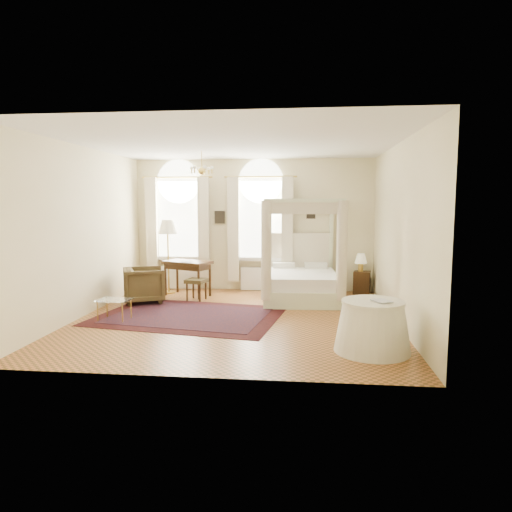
{
  "coord_description": "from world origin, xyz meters",
  "views": [
    {
      "loc": [
        1.28,
        -8.47,
        2.2
      ],
      "look_at": [
        0.35,
        0.4,
        1.17
      ],
      "focal_mm": 32.0,
      "sensor_mm": 36.0,
      "label": 1
    }
  ],
  "objects_px": {
    "writing_desk": "(187,266)",
    "stool": "(196,283)",
    "coffee_table": "(114,301)",
    "floor_lamp": "(168,231)",
    "canopy_bed": "(301,277)",
    "armchair": "(144,285)",
    "side_table": "(372,327)",
    "nightstand": "(362,283)"
  },
  "relations": [
    {
      "from": "canopy_bed",
      "to": "writing_desk",
      "type": "xyz_separation_m",
      "value": [
        -2.7,
        0.18,
        0.19
      ]
    },
    {
      "from": "coffee_table",
      "to": "side_table",
      "type": "relative_size",
      "value": 0.56
    },
    {
      "from": "stool",
      "to": "armchair",
      "type": "height_order",
      "value": "armchair"
    },
    {
      "from": "stool",
      "to": "coffee_table",
      "type": "xyz_separation_m",
      "value": [
        -1.12,
        -1.92,
        -0.04
      ]
    },
    {
      "from": "writing_desk",
      "to": "stool",
      "type": "xyz_separation_m",
      "value": [
        0.32,
        -0.47,
        -0.31
      ]
    },
    {
      "from": "coffee_table",
      "to": "side_table",
      "type": "xyz_separation_m",
      "value": [
        4.58,
        -1.36,
        0.02
      ]
    },
    {
      "from": "stool",
      "to": "canopy_bed",
      "type": "bearing_deg",
      "value": 6.81
    },
    {
      "from": "floor_lamp",
      "to": "nightstand",
      "type": "bearing_deg",
      "value": 4.21
    },
    {
      "from": "floor_lamp",
      "to": "armchair",
      "type": "bearing_deg",
      "value": -101.2
    },
    {
      "from": "nightstand",
      "to": "coffee_table",
      "type": "bearing_deg",
      "value": -148.59
    },
    {
      "from": "canopy_bed",
      "to": "coffee_table",
      "type": "relative_size",
      "value": 3.64
    },
    {
      "from": "canopy_bed",
      "to": "floor_lamp",
      "type": "distance_m",
      "value": 3.44
    },
    {
      "from": "canopy_bed",
      "to": "armchair",
      "type": "relative_size",
      "value": 2.65
    },
    {
      "from": "armchair",
      "to": "floor_lamp",
      "type": "bearing_deg",
      "value": -34.76
    },
    {
      "from": "armchair",
      "to": "writing_desk",
      "type": "bearing_deg",
      "value": -67.03
    },
    {
      "from": "stool",
      "to": "coffee_table",
      "type": "distance_m",
      "value": 2.23
    },
    {
      "from": "stool",
      "to": "floor_lamp",
      "type": "bearing_deg",
      "value": 138.91
    },
    {
      "from": "side_table",
      "to": "writing_desk",
      "type": "bearing_deg",
      "value": 135.23
    },
    {
      "from": "coffee_table",
      "to": "floor_lamp",
      "type": "distance_m",
      "value": 2.94
    },
    {
      "from": "armchair",
      "to": "coffee_table",
      "type": "xyz_separation_m",
      "value": [
        -0.03,
        -1.57,
        -0.03
      ]
    },
    {
      "from": "writing_desk",
      "to": "side_table",
      "type": "height_order",
      "value": "writing_desk"
    },
    {
      "from": "canopy_bed",
      "to": "side_table",
      "type": "xyz_separation_m",
      "value": [
        1.08,
        -3.57,
        -0.14
      ]
    },
    {
      "from": "writing_desk",
      "to": "floor_lamp",
      "type": "xyz_separation_m",
      "value": [
        -0.55,
        0.3,
        0.82
      ]
    },
    {
      "from": "canopy_bed",
      "to": "writing_desk",
      "type": "relative_size",
      "value": 1.83
    },
    {
      "from": "writing_desk",
      "to": "side_table",
      "type": "xyz_separation_m",
      "value": [
        3.78,
        -3.75,
        -0.34
      ]
    },
    {
      "from": "writing_desk",
      "to": "floor_lamp",
      "type": "relative_size",
      "value": 0.7
    },
    {
      "from": "canopy_bed",
      "to": "writing_desk",
      "type": "height_order",
      "value": "canopy_bed"
    },
    {
      "from": "canopy_bed",
      "to": "stool",
      "type": "height_order",
      "value": "canopy_bed"
    },
    {
      "from": "canopy_bed",
      "to": "floor_lamp",
      "type": "height_order",
      "value": "canopy_bed"
    },
    {
      "from": "canopy_bed",
      "to": "floor_lamp",
      "type": "relative_size",
      "value": 1.27
    },
    {
      "from": "nightstand",
      "to": "coffee_table",
      "type": "xyz_separation_m",
      "value": [
        -4.97,
        -3.03,
        0.08
      ]
    },
    {
      "from": "writing_desk",
      "to": "armchair",
      "type": "relative_size",
      "value": 1.45
    },
    {
      "from": "nightstand",
      "to": "side_table",
      "type": "relative_size",
      "value": 0.49
    },
    {
      "from": "writing_desk",
      "to": "floor_lamp",
      "type": "distance_m",
      "value": 1.03
    },
    {
      "from": "coffee_table",
      "to": "floor_lamp",
      "type": "relative_size",
      "value": 0.35
    },
    {
      "from": "floor_lamp",
      "to": "side_table",
      "type": "bearing_deg",
      "value": -43.06
    },
    {
      "from": "coffee_table",
      "to": "armchair",
      "type": "bearing_deg",
      "value": 89.08
    },
    {
      "from": "canopy_bed",
      "to": "coffee_table",
      "type": "distance_m",
      "value": 4.14
    },
    {
      "from": "canopy_bed",
      "to": "armchair",
      "type": "distance_m",
      "value": 3.54
    },
    {
      "from": "coffee_table",
      "to": "floor_lamp",
      "type": "xyz_separation_m",
      "value": [
        0.25,
        2.69,
        1.18
      ]
    },
    {
      "from": "stool",
      "to": "side_table",
      "type": "height_order",
      "value": "side_table"
    },
    {
      "from": "armchair",
      "to": "coffee_table",
      "type": "relative_size",
      "value": 1.38
    }
  ]
}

